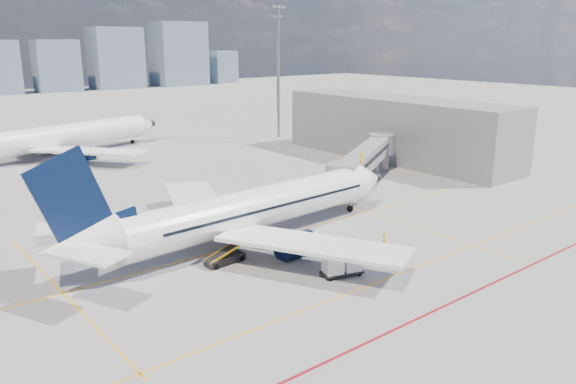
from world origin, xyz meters
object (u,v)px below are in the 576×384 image
Objects in this scene: baggage_tug at (341,255)px; cargo_dolly at (342,264)px; belt_loader at (226,257)px; main_aircraft at (245,211)px; second_aircraft at (52,138)px; ramp_worker at (384,241)px.

baggage_tug is 2.64m from cargo_dolly.
belt_loader is (-7.81, 6.41, -0.26)m from baggage_tug.
main_aircraft is at bearing 109.41° from baggage_tug.
main_aircraft is 54.15m from second_aircraft.
belt_loader is at bearing 140.10° from baggage_tug.
main_aircraft is 5.99m from belt_loader.
second_aircraft reaches higher than baggage_tug.
main_aircraft is 0.95× the size of second_aircraft.
main_aircraft is at bearing 75.71° from ramp_worker.
ramp_worker is at bearing 0.55° from baggage_tug.
baggage_tug is 5.76m from ramp_worker.
main_aircraft is at bearing 33.05° from belt_loader.
cargo_dolly is 0.70× the size of belt_loader.
ramp_worker is (9.23, -9.46, -2.45)m from main_aircraft.
baggage_tug is at bearing -73.44° from main_aircraft.
main_aircraft reaches higher than cargo_dolly.
second_aircraft reaches higher than belt_loader.
ramp_worker is at bearing -94.56° from second_aircraft.
main_aircraft is 10.46m from baggage_tug.
belt_loader is at bearing 96.51° from ramp_worker.
ramp_worker is at bearing -27.88° from belt_loader.
baggage_tug is at bearing -42.35° from belt_loader.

